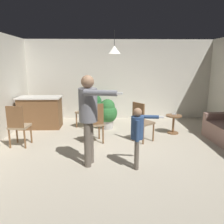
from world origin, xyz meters
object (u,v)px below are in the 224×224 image
object	(u,v)px
side_table_by_couch	(173,122)
person_adult	(89,111)
potted_plant_corner	(95,106)
person_child	(138,131)
potted_plant_by_wall	(107,112)
dining_chair_centre_back	(95,122)
dining_chair_spare	(18,124)
kitchen_counter	(40,112)
spare_remote_on_table	(174,114)
dining_chair_near_wall	(141,120)
dining_chair_by_counter	(86,110)

from	to	relation	value
side_table_by_couch	person_adult	bearing A→B (deg)	-139.39
person_adult	potted_plant_corner	xyz separation A→B (m)	(-0.05, 3.30, -0.58)
person_child	potted_plant_by_wall	bearing A→B (deg)	-160.60
potted_plant_corner	potted_plant_by_wall	xyz separation A→B (m)	(0.41, -0.90, -0.00)
side_table_by_couch	potted_plant_corner	size ratio (longest dim) A/B	0.58
dining_chair_centre_back	potted_plant_by_wall	bearing A→B (deg)	58.24
dining_chair_spare	person_adult	bearing A→B (deg)	-25.17
kitchen_counter	side_table_by_couch	xyz separation A→B (m)	(3.86, -0.66, -0.15)
kitchen_counter	dining_chair_centre_back	xyz separation A→B (m)	(1.70, -1.37, 0.07)
kitchen_counter	dining_chair_centre_back	world-z (taller)	dining_chair_centre_back
person_child	spare_remote_on_table	bearing A→B (deg)	155.53
dining_chair_near_wall	dining_chair_spare	xyz separation A→B (m)	(-2.92, -0.28, 0.00)
person_adult	potted_plant_corner	world-z (taller)	person_adult
dining_chair_spare	person_child	bearing A→B (deg)	-19.26
person_adult	potted_plant_corner	distance (m)	3.35
dining_chair_spare	potted_plant_corner	world-z (taller)	dining_chair_spare
kitchen_counter	potted_plant_by_wall	bearing A→B (deg)	-4.02
dining_chair_spare	spare_remote_on_table	bearing A→B (deg)	17.97
person_child	dining_chair_spare	world-z (taller)	person_child
potted_plant_corner	spare_remote_on_table	size ratio (longest dim) A/B	6.95
potted_plant_by_wall	dining_chair_near_wall	bearing A→B (deg)	-53.83
dining_chair_centre_back	dining_chair_spare	size ratio (longest dim) A/B	1.00
potted_plant_by_wall	side_table_by_couch	bearing A→B (deg)	-15.89
dining_chair_centre_back	spare_remote_on_table	bearing A→B (deg)	1.97
dining_chair_near_wall	potted_plant_corner	xyz separation A→B (m)	(-1.25, 2.04, -0.05)
kitchen_counter	dining_chair_centre_back	bearing A→B (deg)	-38.81
kitchen_counter	person_adult	world-z (taller)	person_adult
person_adult	dining_chair_by_counter	size ratio (longest dim) A/B	1.73
person_child	dining_chair_centre_back	xyz separation A→B (m)	(-0.86, 1.35, -0.17)
potted_plant_by_wall	spare_remote_on_table	xyz separation A→B (m)	(1.85, -0.48, 0.05)
kitchen_counter	spare_remote_on_table	xyz separation A→B (m)	(3.88, -0.62, 0.06)
person_child	potted_plant_by_wall	distance (m)	2.64
side_table_by_couch	person_child	xyz separation A→B (m)	(-1.30, -2.05, 0.39)
person_adult	potted_plant_by_wall	size ratio (longest dim) A/B	1.93
side_table_by_couch	dining_chair_spare	world-z (taller)	dining_chair_spare
person_adult	side_table_by_couch	bearing A→B (deg)	144.31
person_child	dining_chair_near_wall	world-z (taller)	person_child
person_child	dining_chair_spare	size ratio (longest dim) A/B	1.16
side_table_by_couch	dining_chair_near_wall	bearing A→B (deg)	-148.31
dining_chair_by_counter	person_child	bearing A→B (deg)	-122.03
dining_chair_centre_back	side_table_by_couch	bearing A→B (deg)	1.07
dining_chair_by_counter	dining_chair_centre_back	xyz separation A→B (m)	(0.31, -1.34, 0.00)
side_table_by_couch	spare_remote_on_table	bearing A→B (deg)	65.91
kitchen_counter	person_child	bearing A→B (deg)	-46.75
person_adult	spare_remote_on_table	size ratio (longest dim) A/B	13.31
dining_chair_centre_back	spare_remote_on_table	size ratio (longest dim) A/B	7.69
person_adult	dining_chair_by_counter	xyz separation A→B (m)	(-0.27, 2.52, -0.53)
potted_plant_corner	spare_remote_on_table	world-z (taller)	potted_plant_corner
potted_plant_corner	potted_plant_by_wall	distance (m)	0.99
potted_plant_corner	potted_plant_by_wall	size ratio (longest dim) A/B	1.01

